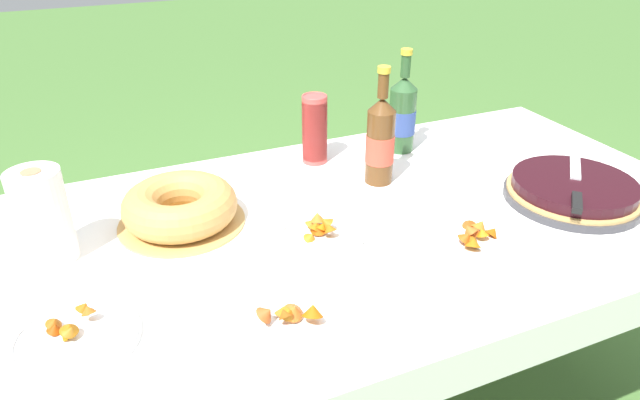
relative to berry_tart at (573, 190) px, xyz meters
name	(u,v)px	position (x,y,z in m)	size (l,w,h in m)	color
garden_table	(366,242)	(-0.52, 0.14, -0.10)	(1.77, 0.95, 0.77)	brown
tablecloth	(367,222)	(-0.52, 0.14, -0.04)	(1.78, 0.96, 0.10)	white
berry_tart	(573,190)	(0.00, 0.00, 0.00)	(0.34, 0.34, 0.06)	#38383D
serving_knife	(576,183)	(-0.02, -0.02, 0.04)	(0.28, 0.29, 0.01)	silver
bundt_cake	(180,207)	(-0.95, 0.28, 0.02)	(0.30, 0.30, 0.09)	tan
cup_stack	(315,129)	(-0.51, 0.48, 0.07)	(0.07, 0.07, 0.20)	#E04C47
cider_bottle_green	(402,114)	(-0.24, 0.46, 0.09)	(0.08, 0.08, 0.31)	#2D562D
cider_bottle_amber	(380,141)	(-0.40, 0.29, 0.09)	(0.08, 0.08, 0.32)	brown
snack_plate_near	(475,237)	(-0.35, -0.06, -0.02)	(0.21, 0.21, 0.06)	white
snack_plate_left	(294,319)	(-0.83, -0.16, -0.01)	(0.19, 0.19, 0.06)	white
snack_plate_right	(320,234)	(-0.67, 0.09, -0.01)	(0.20, 0.20, 0.06)	white
snack_plate_far	(76,336)	(-1.20, -0.05, -0.02)	(0.22, 0.22, 0.05)	white
paper_towel_roll	(43,217)	(-1.23, 0.25, 0.08)	(0.11, 0.11, 0.21)	white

